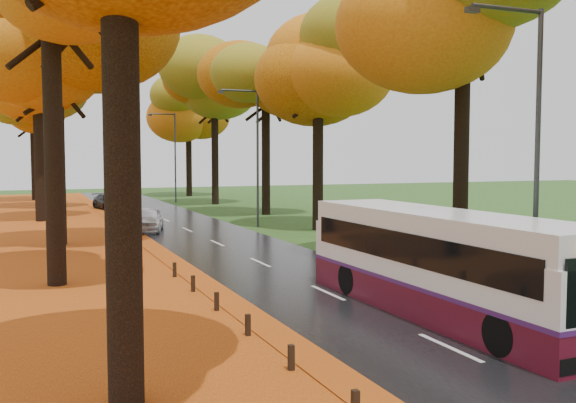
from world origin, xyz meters
TOP-DOWN VIEW (x-y plane):
  - road at (0.00, 25.00)m, footprint 6.50×90.00m
  - centre_line at (0.00, 25.00)m, footprint 0.12×90.00m
  - leaf_verge at (-9.00, 25.00)m, footprint 12.00×90.00m
  - leaf_drift at (-3.05, 25.00)m, footprint 0.90×90.00m
  - trees_left at (-7.18, 27.06)m, footprint 9.20×74.00m
  - trees_right at (7.19, 26.91)m, footprint 9.30×74.20m
  - bollard_row at (-3.70, 4.70)m, footprint 0.11×23.51m
  - streetlamp_near at (3.95, 8.00)m, footprint 2.45×0.18m
  - streetlamp_mid at (3.95, 30.00)m, footprint 2.45×0.18m
  - streetlamp_far at (3.95, 52.00)m, footprint 2.45×0.18m
  - bus at (1.59, 8.54)m, footprint 2.48×10.22m
  - car_white at (-2.17, 30.14)m, footprint 2.56×4.16m
  - car_silver at (-2.35, 40.74)m, footprint 1.56×3.84m
  - car_dark at (-2.35, 46.18)m, footprint 2.45×4.34m

SIDE VIEW (x-z plane):
  - leaf_verge at x=-9.00m, z-range 0.00..0.02m
  - road at x=0.00m, z-range 0.00..0.04m
  - leaf_drift at x=-3.05m, z-range 0.04..0.05m
  - centre_line at x=0.00m, z-range 0.04..0.05m
  - bollard_row at x=-3.70m, z-range 0.00..0.52m
  - car_dark at x=-2.35m, z-range 0.04..1.23m
  - car_silver at x=-2.35m, z-range 0.04..1.28m
  - car_white at x=-2.17m, z-range 0.04..1.36m
  - bus at x=1.59m, z-range 0.10..2.78m
  - streetlamp_near at x=3.95m, z-range 0.71..8.71m
  - streetlamp_mid at x=3.95m, z-range 0.71..8.71m
  - streetlamp_far at x=3.95m, z-range 0.71..8.71m
  - trees_left at x=-7.18m, z-range 2.59..16.48m
  - trees_right at x=7.19m, z-range 2.71..16.67m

